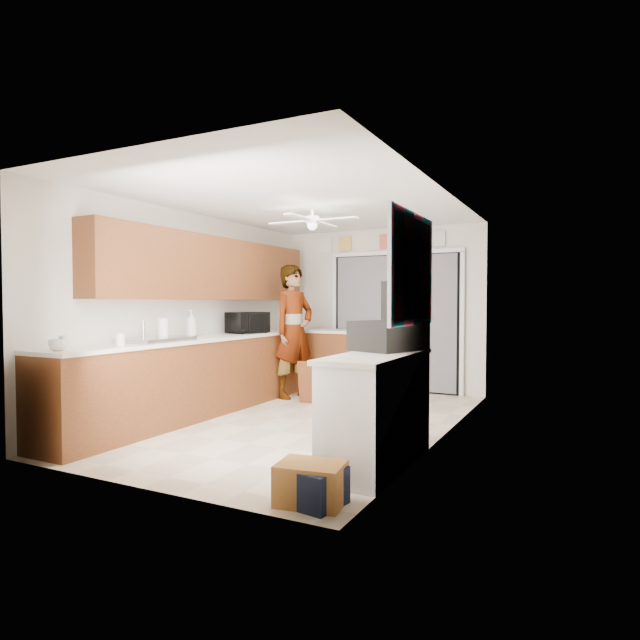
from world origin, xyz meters
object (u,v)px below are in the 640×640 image
at_px(dog, 365,405).
at_px(navy_crate, 311,485).
at_px(cup, 57,345).
at_px(suitcase, 389,335).
at_px(cardboard_box, 311,483).
at_px(man, 294,331).
at_px(soap_bottle, 191,323).
at_px(microwave, 248,323).
at_px(paper_towel_roll, 163,329).

bearing_deg(dog, navy_crate, -70.37).
bearing_deg(navy_crate, cup, -178.85).
distance_m(suitcase, dog, 1.56).
bearing_deg(cardboard_box, suitcase, 87.04).
relative_size(man, dog, 3.84).
bearing_deg(soap_bottle, cup, -84.75).
distance_m(microwave, soap_bottle, 0.97).
bearing_deg(microwave, suitcase, -106.77).
xyz_separation_m(cup, paper_towel_roll, (-0.11, 1.43, 0.07)).
height_order(navy_crate, man, man).
distance_m(soap_bottle, cup, 2.00).
xyz_separation_m(microwave, cup, (0.01, -2.95, -0.09)).
xyz_separation_m(microwave, cardboard_box, (2.51, -2.90, -0.94)).
distance_m(cup, paper_towel_roll, 1.44).
bearing_deg(cup, cardboard_box, 1.15).
xyz_separation_m(soap_bottle, navy_crate, (2.68, -1.94, -0.98)).
relative_size(cup, suitcase, 0.22).
height_order(paper_towel_roll, navy_crate, paper_towel_roll).
height_order(cup, cardboard_box, cup).
height_order(microwave, soap_bottle, soap_bottle).
distance_m(microwave, cup, 2.95).
bearing_deg(cup, soap_bottle, 95.25).
height_order(soap_bottle, cardboard_box, soap_bottle).
relative_size(soap_bottle, suitcase, 0.55).
xyz_separation_m(microwave, soap_bottle, (-0.17, -0.96, 0.02)).
bearing_deg(dog, man, 152.37).
relative_size(microwave, soap_bottle, 1.56).
relative_size(microwave, navy_crate, 1.26).
xyz_separation_m(soap_bottle, cardboard_box, (2.68, -1.94, -0.97)).
bearing_deg(cup, microwave, 90.28).
bearing_deg(dog, suitcase, -52.85).
bearing_deg(navy_crate, cardboard_box, 0.00).
distance_m(suitcase, cardboard_box, 1.64).
relative_size(cup, navy_crate, 0.32).
distance_m(cup, suitcase, 2.93).
distance_m(cardboard_box, dog, 2.53).
bearing_deg(cardboard_box, man, 121.32).
distance_m(cup, cardboard_box, 2.64).
distance_m(paper_towel_roll, suitcase, 2.68).
bearing_deg(soap_bottle, dog, 13.97).
relative_size(cardboard_box, dog, 0.90).
bearing_deg(microwave, soap_bottle, -175.88).
xyz_separation_m(soap_bottle, paper_towel_roll, (0.07, -0.56, -0.04)).
bearing_deg(man, paper_towel_roll, -177.68).
relative_size(navy_crate, dog, 0.84).
distance_m(microwave, paper_towel_roll, 1.52).
distance_m(navy_crate, dog, 2.53).
bearing_deg(man, cardboard_box, -132.49).
bearing_deg(paper_towel_roll, man, 76.14).
distance_m(cardboard_box, man, 4.12).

